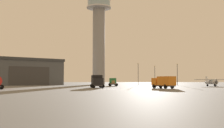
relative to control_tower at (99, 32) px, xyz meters
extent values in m
plane|color=#60605E|center=(4.11, -63.76, -23.69)|extent=(400.00, 400.00, 0.00)
cylinder|color=gray|center=(0.00, 0.00, -6.42)|extent=(5.50, 5.50, 34.55)
cylinder|color=silver|center=(0.00, 0.00, 11.16)|extent=(11.14, 11.14, 0.60)
cylinder|color=#99B7C6|center=(0.00, 0.00, 13.23)|extent=(10.25, 10.25, 3.54)
cube|color=#4C5159|center=(-30.51, -13.97, -19.11)|extent=(34.25, 32.64, 9.15)
cube|color=#35393E|center=(-30.51, -13.97, -14.04)|extent=(35.08, 33.47, 1.00)
cube|color=#38383A|center=(-24.54, -22.56, -20.26)|extent=(12.39, 8.69, 6.86)
cylinder|color=#B7BABF|center=(36.39, -37.34, -22.37)|extent=(1.69, 6.81, 1.34)
cone|color=#38383D|center=(36.58, -40.97, -22.37)|extent=(0.99, 1.02, 0.94)
cube|color=#38383D|center=(36.58, -40.97, -22.37)|extent=(0.11, 0.07, 2.06)
cube|color=#B7BABF|center=(36.40, -37.66, -21.59)|extent=(10.89, 2.19, 0.22)
cylinder|color=white|center=(34.68, -37.75, -22.03)|extent=(1.07, 0.14, 1.47)
cylinder|color=white|center=(38.13, -37.57, -22.03)|extent=(1.07, 0.14, 1.47)
cube|color=#99B7C6|center=(36.46, -38.64, -22.00)|extent=(1.13, 1.25, 0.76)
cone|color=#B7BABF|center=(36.20, -33.71, -22.26)|extent=(1.08, 1.57, 1.01)
cube|color=white|center=(36.20, -33.71, -21.40)|extent=(0.19, 1.20, 1.84)
cube|color=#B7BABF|center=(36.20, -33.71, -22.10)|extent=(3.29, 1.14, 0.11)
cylinder|color=black|center=(36.52, -39.93, -23.37)|extent=(0.66, 0.21, 0.65)
cylinder|color=black|center=(35.19, -37.19, -23.37)|extent=(0.66, 0.21, 0.65)
cylinder|color=black|center=(37.57, -37.06, -23.37)|extent=(0.66, 0.21, 0.65)
cylinder|color=black|center=(-20.37, -62.02, -23.19)|extent=(1.02, 0.66, 1.00)
cylinder|color=black|center=(-18.86, -65.36, -23.19)|extent=(1.02, 0.66, 1.00)
cube|color=#38383D|center=(5.42, -33.96, -23.07)|extent=(1.85, 7.19, 0.24)
cube|color=#287A42|center=(5.40, -31.38, -22.02)|extent=(2.27, 2.02, 1.87)
cube|color=#99B7C6|center=(5.40, -30.43, -21.64)|extent=(1.92, 0.09, 0.93)
cube|color=brown|center=(5.43, -35.12, -22.87)|extent=(2.29, 4.88, 0.16)
cube|color=#997547|center=(5.43, -35.60, -22.34)|extent=(1.03, 1.03, 0.90)
cylinder|color=black|center=(4.39, -31.46, -23.19)|extent=(1.00, 0.28, 1.00)
cylinder|color=black|center=(6.42, -31.44, -23.19)|extent=(1.00, 0.28, 1.00)
cylinder|color=black|center=(4.42, -36.12, -23.19)|extent=(1.00, 0.28, 1.00)
cylinder|color=black|center=(6.45, -36.11, -23.19)|extent=(1.00, 0.28, 1.00)
cube|color=#38383D|center=(16.44, -59.58, -23.07)|extent=(4.59, 6.17, 0.24)
cube|color=orange|center=(15.35, -57.68, -22.09)|extent=(2.80, 2.60, 1.71)
cube|color=#99B7C6|center=(14.95, -57.00, -21.75)|extent=(1.70, 1.02, 0.86)
cube|color=orange|center=(16.93, -60.45, -21.91)|extent=(3.98, 4.66, 2.07)
cylinder|color=black|center=(14.50, -58.24, -23.19)|extent=(1.00, 0.74, 1.00)
cylinder|color=black|center=(16.26, -57.23, -23.19)|extent=(1.00, 0.74, 1.00)
cylinder|color=black|center=(16.47, -61.67, -23.19)|extent=(1.00, 0.74, 1.00)
cylinder|color=black|center=(18.22, -60.66, -23.19)|extent=(1.00, 0.74, 1.00)
cube|color=#38383D|center=(0.80, -54.20, -23.07)|extent=(2.83, 7.37, 0.24)
cube|color=black|center=(1.11, -56.77, -22.10)|extent=(2.72, 2.29, 1.70)
cube|color=#99B7C6|center=(1.22, -57.71, -21.76)|extent=(2.12, 0.33, 0.85)
cube|color=black|center=(0.66, -53.05, -21.72)|extent=(3.06, 5.13, 2.46)
cylinder|color=black|center=(2.21, -56.56, -23.19)|extent=(1.03, 0.39, 1.00)
cylinder|color=black|center=(-0.02, -56.83, -23.19)|extent=(1.03, 0.39, 1.00)
cylinder|color=black|center=(1.66, -51.93, -23.19)|extent=(1.03, 0.39, 1.00)
cylinder|color=black|center=(-0.57, -52.20, -23.19)|extent=(1.03, 0.39, 1.00)
cylinder|color=#38383D|center=(29.55, -22.41, -19.86)|extent=(0.18, 0.18, 7.66)
sphere|color=#F9E5B2|center=(29.55, -22.41, -15.81)|extent=(0.44, 0.44, 0.44)
cylinder|color=#38383D|center=(15.48, -18.69, -19.67)|extent=(0.18, 0.18, 8.05)
sphere|color=#F9E5B2|center=(15.48, -18.69, -15.42)|extent=(0.44, 0.44, 0.44)
cylinder|color=#38383D|center=(23.36, -10.35, -19.95)|extent=(0.18, 0.18, 7.49)
sphere|color=#F9E5B2|center=(23.36, -10.35, -15.98)|extent=(0.44, 0.44, 0.44)
camera|label=1|loc=(2.75, -123.89, -21.72)|focal=44.36mm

